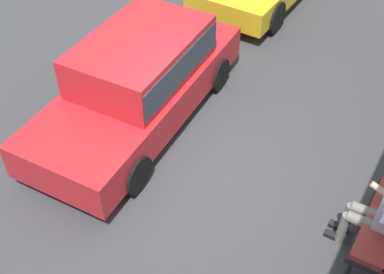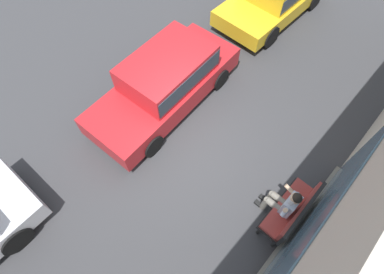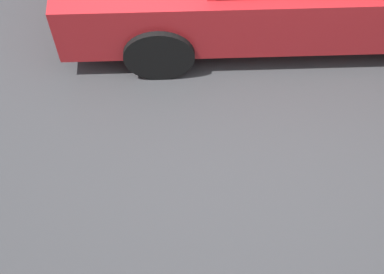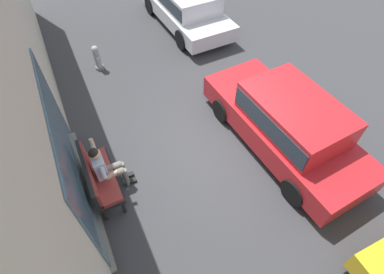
% 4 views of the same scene
% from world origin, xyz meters
% --- Properties ---
extents(ground_plane, '(60.00, 60.00, 0.00)m').
position_xyz_m(ground_plane, '(0.00, 0.00, 0.00)').
color(ground_plane, '#38383A').
extents(building_facade, '(18.00, 0.51, 4.71)m').
position_xyz_m(building_facade, '(-0.00, 3.40, 2.35)').
color(building_facade, '#BCB29E').
rests_on(building_facade, ground_plane).
extents(bench, '(1.49, 0.55, 1.04)m').
position_xyz_m(bench, '(-0.03, 2.90, 0.61)').
color(bench, black).
rests_on(bench, ground_plane).
extents(person_on_phone, '(0.73, 0.74, 1.38)m').
position_xyz_m(person_on_phone, '(0.02, 2.67, 0.73)').
color(person_on_phone, '#6B665B').
rests_on(person_on_phone, ground_plane).
extents(parked_car_mid, '(4.54, 2.00, 1.51)m').
position_xyz_m(parked_car_mid, '(-0.63, -1.41, 0.81)').
color(parked_car_mid, red).
rests_on(parked_car_mid, ground_plane).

